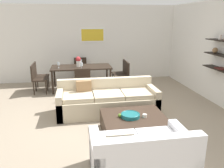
# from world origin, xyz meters

# --- Properties ---
(ground_plane) EXTENTS (18.00, 18.00, 0.00)m
(ground_plane) POSITION_xyz_m (0.00, 0.00, 0.00)
(ground_plane) COLOR gray
(back_wall_unit) EXTENTS (8.40, 0.09, 2.70)m
(back_wall_unit) POSITION_xyz_m (0.30, 3.53, 1.35)
(back_wall_unit) COLOR silver
(back_wall_unit) RESTS_ON ground
(right_wall_shelf_unit) EXTENTS (0.34, 8.20, 2.70)m
(right_wall_shelf_unit) POSITION_xyz_m (3.03, 0.59, 1.35)
(right_wall_shelf_unit) COLOR silver
(right_wall_shelf_unit) RESTS_ON ground
(sofa_beige) EXTENTS (2.37, 0.90, 0.78)m
(sofa_beige) POSITION_xyz_m (0.04, 0.34, 0.29)
(sofa_beige) COLOR beige
(sofa_beige) RESTS_ON ground
(loveseat_white) EXTENTS (1.45, 0.90, 0.78)m
(loveseat_white) POSITION_xyz_m (0.19, -2.03, 0.29)
(loveseat_white) COLOR white
(loveseat_white) RESTS_ON ground
(coffee_table) EXTENTS (1.22, 1.02, 0.38)m
(coffee_table) POSITION_xyz_m (0.39, -0.84, 0.19)
(coffee_table) COLOR #38281E
(coffee_table) RESTS_ON ground
(decorative_bowl) EXTENTS (0.36, 0.36, 0.07)m
(decorative_bowl) POSITION_xyz_m (0.31, -0.87, 0.42)
(decorative_bowl) COLOR #19666B
(decorative_bowl) RESTS_ON coffee_table
(candle_jar) EXTENTS (0.08, 0.08, 0.06)m
(candle_jar) POSITION_xyz_m (0.58, -0.92, 0.41)
(candle_jar) COLOR silver
(candle_jar) RESTS_ON coffee_table
(apple_on_coffee_table) EXTENTS (0.07, 0.07, 0.07)m
(apple_on_coffee_table) POSITION_xyz_m (0.11, -0.84, 0.42)
(apple_on_coffee_table) COLOR #669E2D
(apple_on_coffee_table) RESTS_ON coffee_table
(dining_table) EXTENTS (1.89, 0.90, 0.75)m
(dining_table) POSITION_xyz_m (-0.50, 2.38, 0.68)
(dining_table) COLOR black
(dining_table) RESTS_ON ground
(dining_chair_head) EXTENTS (0.44, 0.44, 0.88)m
(dining_chair_head) POSITION_xyz_m (-0.50, 3.23, 0.50)
(dining_chair_head) COLOR black
(dining_chair_head) RESTS_ON ground
(dining_chair_foot) EXTENTS (0.44, 0.44, 0.88)m
(dining_chair_foot) POSITION_xyz_m (-0.50, 1.52, 0.50)
(dining_chair_foot) COLOR black
(dining_chair_foot) RESTS_ON ground
(dining_chair_left_near) EXTENTS (0.44, 0.44, 0.88)m
(dining_chair_left_near) POSITION_xyz_m (-1.85, 2.17, 0.50)
(dining_chair_left_near) COLOR black
(dining_chair_left_near) RESTS_ON ground
(dining_chair_right_far) EXTENTS (0.44, 0.44, 0.88)m
(dining_chair_right_far) POSITION_xyz_m (0.85, 2.58, 0.50)
(dining_chair_right_far) COLOR black
(dining_chair_right_far) RESTS_ON ground
(dining_chair_left_far) EXTENTS (0.44, 0.44, 0.88)m
(dining_chair_left_far) POSITION_xyz_m (-1.85, 2.58, 0.50)
(dining_chair_left_far) COLOR black
(dining_chair_left_far) RESTS_ON ground
(dining_chair_right_near) EXTENTS (0.44, 0.44, 0.88)m
(dining_chair_right_near) POSITION_xyz_m (0.85, 2.17, 0.50)
(dining_chair_right_near) COLOR black
(dining_chair_right_near) RESTS_ON ground
(wine_glass_foot) EXTENTS (0.08, 0.08, 0.19)m
(wine_glass_foot) POSITION_xyz_m (-0.50, 1.99, 0.89)
(wine_glass_foot) COLOR silver
(wine_glass_foot) RESTS_ON dining_table
(wine_glass_head) EXTENTS (0.08, 0.08, 0.15)m
(wine_glass_head) POSITION_xyz_m (-0.50, 2.76, 0.85)
(wine_glass_head) COLOR silver
(wine_glass_head) RESTS_ON dining_table
(wine_glass_left_near) EXTENTS (0.07, 0.07, 0.18)m
(wine_glass_left_near) POSITION_xyz_m (-1.19, 2.26, 0.87)
(wine_glass_left_near) COLOR silver
(wine_glass_left_near) RESTS_ON dining_table
(centerpiece_vase) EXTENTS (0.16, 0.16, 0.32)m
(centerpiece_vase) POSITION_xyz_m (-0.58, 2.39, 0.92)
(centerpiece_vase) COLOR silver
(centerpiece_vase) RESTS_ON dining_table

